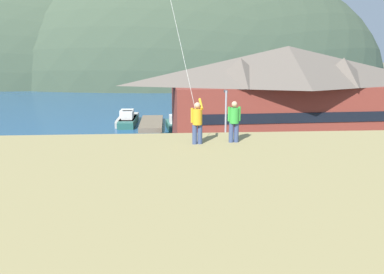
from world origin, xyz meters
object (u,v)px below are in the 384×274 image
object	(u,v)px
parked_car_mid_row_near	(192,215)
person_kite_flyer	(197,121)
moored_boat_outer_mooring	(174,125)
moored_boat_inner_slip	(128,119)
parked_car_front_row_red	(282,202)
parked_car_front_row_silver	(313,173)
parking_light_pole	(226,127)
wharf_dock	(152,123)
harbor_lodge	(286,92)
parked_car_back_row_left	(364,203)
moored_boat_wharfside	(128,121)
parked_car_mid_row_far	(222,179)
parked_car_corner_spot	(381,178)
storage_shed_near_lot	(76,173)
person_companion	(234,120)

from	to	relation	value
parked_car_mid_row_near	person_kite_flyer	world-z (taller)	person_kite_flyer
moored_boat_outer_mooring	parked_car_mid_row_near	size ratio (longest dim) A/B	1.43
moored_boat_inner_slip	parked_car_front_row_red	distance (m)	36.92
parked_car_front_row_silver	parking_light_pole	xyz separation A→B (m)	(-6.86, 2.89, 3.32)
wharf_dock	harbor_lodge	bearing A→B (deg)	-34.40
moored_boat_outer_mooring	parked_car_back_row_left	world-z (taller)	moored_boat_outer_mooring
moored_boat_outer_mooring	parked_car_front_row_red	xyz separation A→B (m)	(6.57, -29.07, 0.34)
moored_boat_wharfside	parking_light_pole	distance (m)	26.49
person_kite_flyer	harbor_lodge	bearing A→B (deg)	66.10
parked_car_front_row_red	parked_car_mid_row_far	distance (m)	5.95
parked_car_front_row_silver	parked_car_corner_spot	bearing A→B (deg)	-19.02
moored_boat_inner_slip	person_kite_flyer	size ratio (longest dim) A/B	4.51
parked_car_mid_row_near	parked_car_front_row_silver	bearing A→B (deg)	36.12
storage_shed_near_lot	parked_car_mid_row_far	world-z (taller)	storage_shed_near_lot
moored_boat_inner_slip	parked_car_mid_row_far	xyz separation A→B (m)	(10.24, -29.39, 0.34)
parked_car_front_row_silver	parked_car_back_row_left	world-z (taller)	same
parked_car_back_row_left	moored_boat_wharfside	bearing A→B (deg)	119.42
harbor_lodge	parked_car_back_row_left	distance (m)	22.02
parked_car_mid_row_near	parking_light_pole	size ratio (longest dim) A/B	0.57
parked_car_front_row_red	parked_car_back_row_left	distance (m)	5.42
wharf_dock	parking_light_pole	xyz separation A→B (m)	(7.36, -23.33, 4.03)
wharf_dock	moored_boat_wharfside	bearing A→B (deg)	170.78
parked_car_back_row_left	person_kite_flyer	bearing A→B (deg)	-147.24
parked_car_mid_row_near	parked_car_front_row_red	bearing A→B (deg)	15.05
wharf_dock	parked_car_corner_spot	size ratio (longest dim) A/B	2.46
wharf_dock	parked_car_front_row_silver	bearing A→B (deg)	-61.53
parked_car_corner_spot	person_kite_flyer	size ratio (longest dim) A/B	2.29
wharf_dock	parking_light_pole	distance (m)	24.79
moored_boat_wharfside	parked_car_front_row_silver	distance (m)	32.11
parked_car_mid_row_near	parked_car_back_row_left	distance (m)	11.53
parked_car_mid_row_near	parked_car_corner_spot	world-z (taller)	same
parked_car_front_row_silver	parked_car_mid_row_far	distance (m)	7.75
harbor_lodge	storage_shed_near_lot	world-z (taller)	harbor_lodge
parked_car_mid_row_near	parked_car_back_row_left	size ratio (longest dim) A/B	1.00
storage_shed_near_lot	parked_car_front_row_red	xyz separation A→B (m)	(13.88, -2.23, -1.59)
parked_car_front_row_silver	parked_car_corner_spot	size ratio (longest dim) A/B	1.01
parked_car_back_row_left	parking_light_pole	xyz separation A→B (m)	(-7.89, 9.31, 3.32)
moored_boat_wharfside	parked_car_mid_row_near	world-z (taller)	moored_boat_wharfside
moored_boat_wharfside	person_kite_flyer	bearing A→B (deg)	-80.19
harbor_lodge	moored_boat_inner_slip	distance (m)	24.70
wharf_dock	parked_car_front_row_red	world-z (taller)	parked_car_front_row_red
moored_boat_wharfside	person_companion	size ratio (longest dim) A/B	4.11
moored_boat_wharfside	parked_car_front_row_silver	xyz separation A→B (m)	(17.70, -26.78, 0.34)
harbor_lodge	parked_car_mid_row_near	xyz separation A→B (m)	(-12.61, -22.62, -4.97)
wharf_dock	parked_car_mid_row_far	distance (m)	28.04
parked_car_mid_row_near	parked_car_front_row_red	distance (m)	6.28
parked_car_front_row_red	parked_car_mid_row_far	world-z (taller)	same
parking_light_pole	moored_boat_wharfside	bearing A→B (deg)	114.39
parking_light_pole	parked_car_mid_row_far	bearing A→B (deg)	-101.74
parked_car_front_row_silver	person_companion	world-z (taller)	person_companion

